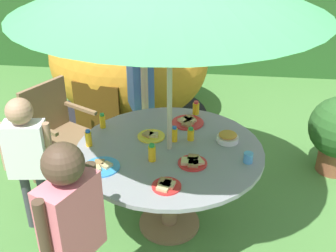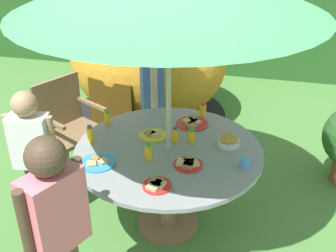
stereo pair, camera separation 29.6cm
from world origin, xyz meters
TOP-DOWN VIEW (x-y plane):
  - ground_plane at (0.00, 0.00)m, footprint 10.00×10.00m
  - hedge_backdrop at (0.00, 3.72)m, footprint 9.00×0.70m
  - garden_table at (0.00, 0.00)m, footprint 1.36×1.36m
  - wooden_chair at (-1.10, 0.57)m, footprint 0.60×0.63m
  - dome_tent at (-0.69, 1.89)m, footprint 2.26×2.26m
  - child_in_blue_shirt at (-0.38, 0.92)m, footprint 0.30×0.41m
  - child_in_white_shirt at (-1.03, -0.13)m, footprint 0.38×0.20m
  - child_in_pink_shirt at (-0.42, -0.92)m, footprint 0.30×0.40m
  - snack_bowl at (0.42, 0.15)m, footprint 0.16×0.16m
  - plate_far_right at (0.10, 0.40)m, footprint 0.26×0.26m
  - plate_near_right at (-0.16, 0.15)m, footprint 0.21×0.21m
  - plate_near_left at (0.18, -0.18)m, footprint 0.20×0.20m
  - plate_mid_left at (-0.42, -0.30)m, footprint 0.24×0.24m
  - plate_center_front at (0.03, -0.46)m, footprint 0.19×0.19m
  - juice_bottle_far_left at (0.02, 0.11)m, footprint 0.05×0.05m
  - juice_bottle_center_back at (-0.59, -0.03)m, footprint 0.05×0.05m
  - juice_bottle_mid_right at (0.16, 0.58)m, footprint 0.06×0.06m
  - juice_bottle_front_edge at (-0.10, -0.17)m, footprint 0.05×0.05m
  - juice_bottle_back_edge at (-0.56, 0.25)m, footprint 0.05×0.05m
  - juice_bottle_spot_a at (0.14, 0.14)m, footprint 0.05×0.05m
  - cup_near at (0.55, -0.12)m, footprint 0.07×0.07m

SIDE VIEW (x-z plane):
  - ground_plane at x=0.00m, z-range -0.02..0.00m
  - wooden_chair at x=-1.10m, z-range 0.06..0.96m
  - garden_table at x=0.00m, z-range 0.23..0.95m
  - dome_tent at x=-0.69m, z-range -0.01..1.41m
  - child_in_white_shirt at x=-1.03m, z-range 0.15..1.27m
  - plate_mid_left at x=-0.42m, z-range 0.71..0.74m
  - plate_near_right at x=-0.16m, z-range 0.71..0.74m
  - plate_far_right at x=0.10m, z-range 0.71..0.75m
  - plate_center_front at x=0.03m, z-range 0.71..0.75m
  - plate_near_left at x=0.18m, z-range 0.72..0.75m
  - snack_bowl at x=0.42m, z-range 0.71..0.79m
  - cup_near at x=0.55m, z-range 0.72..0.79m
  - juice_bottle_spot_a at x=0.14m, z-range 0.71..0.82m
  - juice_bottle_mid_right at x=0.16m, z-range 0.71..0.83m
  - juice_bottle_back_edge at x=-0.56m, z-range 0.71..0.84m
  - juice_bottle_far_left at x=0.02m, z-range 0.71..0.84m
  - juice_bottle_front_edge at x=-0.10m, z-range 0.71..0.84m
  - juice_bottle_center_back at x=-0.59m, z-range 0.71..0.84m
  - child_in_pink_shirt at x=-0.42m, z-range 0.18..1.45m
  - child_in_blue_shirt at x=-0.38m, z-range 0.18..1.47m
  - hedge_backdrop at x=0.00m, z-range 0.00..1.78m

